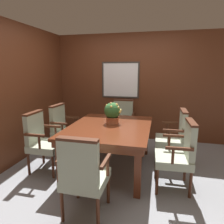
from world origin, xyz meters
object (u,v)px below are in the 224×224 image
Objects in this scene: chair_left_near at (42,139)px; chair_right_far at (175,135)px; potted_plant at (112,112)px; chair_right_near at (179,152)px; chair_head_far at (122,120)px; chair_head_near at (83,173)px; dining_table at (110,131)px; chair_left_far at (64,128)px.

chair_left_near is 1.00× the size of chair_right_far.
potted_plant is (-1.05, -0.21, 0.39)m from chair_right_far.
chair_left_near is 2.13m from chair_right_near.
chair_right_near is (2.13, -0.03, 0.00)m from chair_left_near.
chair_head_near is at bearing -91.24° from chair_head_far.
chair_head_near and chair_right_near have the same top height.
potted_plant is (1.06, 0.51, 0.39)m from chair_left_near.
potted_plant is (0.00, 0.18, 0.28)m from dining_table.
chair_head_near is 2.68× the size of potted_plant.
chair_head_far is 1.00× the size of chair_right_near.
potted_plant reaches higher than chair_head_far.
chair_head_far and chair_left_far have the same top height.
chair_left_near is 1.00× the size of chair_head_far.
dining_table is at bearing -90.93° from chair_head_far.
chair_left_far reaches higher than dining_table.
chair_left_near is 1.00× the size of chair_left_far.
dining_table is at bearing -90.55° from potted_plant.
chair_left_far is 2.68× the size of potted_plant.
chair_head_near and chair_right_far have the same top height.
chair_head_near is at bearing -143.73° from chair_left_far.
chair_right_near is at bearing -141.99° from chair_head_near.
chair_right_near is at bearing 0.19° from chair_right_far.
chair_head_near is (1.06, -0.86, 0.00)m from chair_left_near.
chair_head_near and chair_head_far have the same top height.
chair_head_far and chair_right_far have the same top height.
chair_head_far reaches higher than dining_table.
dining_table is 1.20m from chair_head_near.
dining_table is 1.64× the size of chair_left_far.
potted_plant reaches higher than chair_right_near.
chair_left_near is at bearing 179.42° from chair_left_far.
chair_left_far is at bearing 170.38° from potted_plant.
chair_head_near is at bearing -129.52° from chair_left_near.
dining_table is at bearing -111.85° from chair_right_near.
chair_right_far is (1.06, 1.58, 0.00)m from chair_head_near.
chair_left_far is at bearing -56.52° from chair_head_near.
chair_head_far is 2.68× the size of potted_plant.
chair_head_far is 1.00× the size of chair_left_far.
chair_right_far is 1.00× the size of chair_left_far.
chair_head_near is 1.00× the size of chair_right_far.
chair_left_far is 1.10m from potted_plant.
chair_head_near is 1.43m from potted_plant.
chair_right_far is at bearing 19.99° from dining_table.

